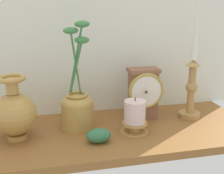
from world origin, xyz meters
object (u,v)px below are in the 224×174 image
Objects in this scene: brass_vase_bulbous at (15,112)px; pillar_candle_front at (135,117)px; mantel_clock at (143,93)px; brass_vase_jar at (77,106)px; candlestick_tall_left at (192,76)px.

pillar_candle_front is at bearing -5.56° from brass_vase_bulbous.
brass_vase_jar is (-22.81, -3.13, -1.85)cm from mantel_clock.
candlestick_tall_left reaches higher than mantel_clock.
candlestick_tall_left is at bearing 17.97° from pillar_candle_front.
candlestick_tall_left is (16.12, -2.95, 5.75)cm from mantel_clock.
mantel_clock is 23.10cm from brass_vase_jar.
brass_vase_jar is 2.97× the size of pillar_candle_front.
candlestick_tall_left is at bearing 3.81° from brass_vase_bulbous.
candlestick_tall_left reaches higher than brass_vase_jar.
candlestick_tall_left is 2.22× the size of brass_vase_bulbous.
brass_vase_bulbous is at bearing -170.67° from mantel_clock.
brass_vase_bulbous reaches higher than mantel_clock.
candlestick_tall_left is at bearing 0.26° from brass_vase_jar.
candlestick_tall_left is 57.85cm from brass_vase_bulbous.
mantel_clock is at bearing 169.63° from candlestick_tall_left.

